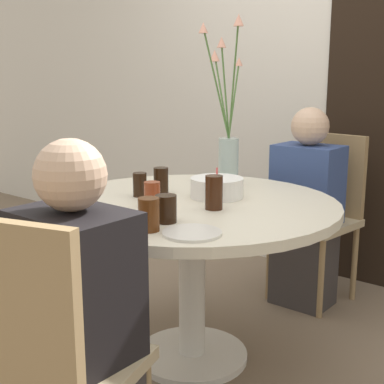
% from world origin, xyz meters
% --- Properties ---
extents(ground_plane, '(16.00, 16.00, 0.00)m').
position_xyz_m(ground_plane, '(0.00, 0.00, 0.00)').
color(ground_plane, '#7A6651').
extents(wall_back, '(8.00, 0.05, 2.60)m').
position_xyz_m(wall_back, '(0.00, 1.41, 1.30)').
color(wall_back, silver).
rests_on(wall_back, ground_plane).
extents(dining_table, '(1.25, 1.25, 0.73)m').
position_xyz_m(dining_table, '(0.00, 0.00, 0.60)').
color(dining_table, beige).
rests_on(dining_table, ground_plane).
extents(chair_far_back, '(0.45, 0.45, 0.93)m').
position_xyz_m(chair_far_back, '(0.12, 1.01, 0.53)').
color(chair_far_back, tan).
rests_on(chair_far_back, ground_plane).
extents(chair_right_flank, '(0.50, 0.50, 0.93)m').
position_xyz_m(chair_right_flank, '(0.29, -0.98, 0.53)').
color(chair_right_flank, tan).
rests_on(chair_right_flank, ground_plane).
extents(birthday_cake, '(0.23, 0.23, 0.13)m').
position_xyz_m(birthday_cake, '(0.04, 0.13, 0.77)').
color(birthday_cake, white).
rests_on(birthday_cake, dining_table).
extents(flower_vase, '(0.30, 0.29, 0.78)m').
position_xyz_m(flower_vase, '(-0.07, 0.35, 0.96)').
color(flower_vase, '#9EB2AD').
rests_on(flower_vase, dining_table).
extents(side_plate, '(0.20, 0.20, 0.01)m').
position_xyz_m(side_plate, '(0.30, -0.37, 0.74)').
color(side_plate, silver).
rests_on(side_plate, dining_table).
extents(drink_glass_0, '(0.07, 0.07, 0.10)m').
position_xyz_m(drink_glass_0, '(-0.07, -0.17, 0.78)').
color(drink_glass_0, maroon).
rests_on(drink_glass_0, dining_table).
extents(drink_glass_1, '(0.07, 0.07, 0.12)m').
position_xyz_m(drink_glass_1, '(-0.21, 0.04, 0.79)').
color(drink_glass_1, black).
rests_on(drink_glass_1, dining_table).
extents(drink_glass_2, '(0.08, 0.08, 0.10)m').
position_xyz_m(drink_glass_2, '(0.14, -0.32, 0.78)').
color(drink_glass_2, black).
rests_on(drink_glass_2, dining_table).
extents(drink_glass_3, '(0.07, 0.07, 0.14)m').
position_xyz_m(drink_glass_3, '(0.15, -0.05, 0.80)').
color(drink_glass_3, '#33190C').
rests_on(drink_glass_3, dining_table).
extents(drink_glass_4, '(0.07, 0.07, 0.12)m').
position_xyz_m(drink_glass_4, '(0.16, -0.43, 0.79)').
color(drink_glass_4, '#51280F').
rests_on(drink_glass_4, dining_table).
extents(drink_glass_5, '(0.06, 0.06, 0.11)m').
position_xyz_m(drink_glass_5, '(-0.24, -0.07, 0.78)').
color(drink_glass_5, black).
rests_on(drink_glass_5, dining_table).
extents(person_woman, '(0.34, 0.24, 1.09)m').
position_xyz_m(person_woman, '(0.10, 0.85, 0.51)').
color(person_woman, '#383333').
rests_on(person_woman, ground_plane).
extents(person_boy, '(0.34, 0.24, 1.09)m').
position_xyz_m(person_boy, '(0.25, -0.82, 0.51)').
color(person_boy, '#383333').
rests_on(person_boy, ground_plane).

